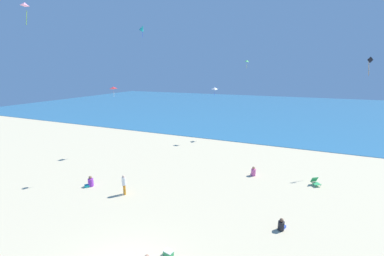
{
  "coord_description": "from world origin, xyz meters",
  "views": [
    {
      "loc": [
        5.85,
        -6.06,
        8.49
      ],
      "look_at": [
        0.0,
        7.87,
        4.93
      ],
      "focal_mm": 22.61,
      "sensor_mm": 36.0,
      "label": 1
    }
  ],
  "objects_px": {
    "kite_red": "(113,88)",
    "kite_white": "(215,88)",
    "person_5": "(281,225)",
    "kite_green": "(247,61)",
    "kite_pink": "(25,4)",
    "kite_teal": "(142,28)",
    "cooler_box": "(168,253)",
    "person_6": "(253,172)",
    "person_0": "(124,183)",
    "beach_chair_near_camera": "(315,182)",
    "person_4": "(90,182)",
    "kite_black": "(370,61)"
  },
  "relations": [
    {
      "from": "person_0",
      "to": "kite_red",
      "type": "distance_m",
      "value": 11.42
    },
    {
      "from": "person_4",
      "to": "kite_pink",
      "type": "relative_size",
      "value": 0.56
    },
    {
      "from": "kite_red",
      "to": "kite_green",
      "type": "bearing_deg",
      "value": 48.5
    },
    {
      "from": "kite_white",
      "to": "beach_chair_near_camera",
      "type": "bearing_deg",
      "value": -38.62
    },
    {
      "from": "person_5",
      "to": "kite_teal",
      "type": "bearing_deg",
      "value": 90.28
    },
    {
      "from": "person_5",
      "to": "beach_chair_near_camera",
      "type": "bearing_deg",
      "value": 4.83
    },
    {
      "from": "cooler_box",
      "to": "person_0",
      "type": "distance_m",
      "value": 6.93
    },
    {
      "from": "kite_green",
      "to": "kite_pink",
      "type": "xyz_separation_m",
      "value": [
        -11.4,
        -20.24,
        3.12
      ]
    },
    {
      "from": "person_0",
      "to": "kite_white",
      "type": "xyz_separation_m",
      "value": [
        1.6,
        15.5,
        5.65
      ]
    },
    {
      "from": "person_6",
      "to": "kite_teal",
      "type": "distance_m",
      "value": 14.77
    },
    {
      "from": "kite_teal",
      "to": "person_0",
      "type": "bearing_deg",
      "value": -76.76
    },
    {
      "from": "cooler_box",
      "to": "person_6",
      "type": "distance_m",
      "value": 10.99
    },
    {
      "from": "person_5",
      "to": "kite_red",
      "type": "distance_m",
      "value": 19.51
    },
    {
      "from": "beach_chair_near_camera",
      "to": "kite_white",
      "type": "height_order",
      "value": "kite_white"
    },
    {
      "from": "cooler_box",
      "to": "kite_teal",
      "type": "distance_m",
      "value": 16.11
    },
    {
      "from": "person_4",
      "to": "cooler_box",
      "type": "bearing_deg",
      "value": 104.45
    },
    {
      "from": "kite_black",
      "to": "person_0",
      "type": "bearing_deg",
      "value": -142.64
    },
    {
      "from": "cooler_box",
      "to": "person_5",
      "type": "height_order",
      "value": "person_5"
    },
    {
      "from": "person_4",
      "to": "kite_white",
      "type": "bearing_deg",
      "value": -158.42
    },
    {
      "from": "kite_white",
      "to": "kite_black",
      "type": "bearing_deg",
      "value": -12.91
    },
    {
      "from": "cooler_box",
      "to": "person_4",
      "type": "distance_m",
      "value": 9.67
    },
    {
      "from": "beach_chair_near_camera",
      "to": "kite_red",
      "type": "height_order",
      "value": "kite_red"
    },
    {
      "from": "person_4",
      "to": "kite_black",
      "type": "xyz_separation_m",
      "value": [
        19.16,
        12.21,
        8.99
      ]
    },
    {
      "from": "beach_chair_near_camera",
      "to": "kite_red",
      "type": "xyz_separation_m",
      "value": [
        -19.04,
        0.44,
        6.57
      ]
    },
    {
      "from": "cooler_box",
      "to": "person_0",
      "type": "xyz_separation_m",
      "value": [
        -5.64,
        3.98,
        0.7
      ]
    },
    {
      "from": "cooler_box",
      "to": "person_5",
      "type": "distance_m",
      "value": 6.31
    },
    {
      "from": "kite_white",
      "to": "person_5",
      "type": "bearing_deg",
      "value": -60.13
    },
    {
      "from": "kite_black",
      "to": "person_5",
      "type": "bearing_deg",
      "value": -114.67
    },
    {
      "from": "kite_white",
      "to": "kite_red",
      "type": "xyz_separation_m",
      "value": [
        -8.11,
        -8.29,
        0.37
      ]
    },
    {
      "from": "person_6",
      "to": "kite_red",
      "type": "bearing_deg",
      "value": 79.53
    },
    {
      "from": "kite_teal",
      "to": "cooler_box",
      "type": "bearing_deg",
      "value": -52.38
    },
    {
      "from": "person_5",
      "to": "kite_pink",
      "type": "distance_m",
      "value": 21.41
    },
    {
      "from": "person_6",
      "to": "kite_white",
      "type": "bearing_deg",
      "value": 27.0
    },
    {
      "from": "beach_chair_near_camera",
      "to": "kite_pink",
      "type": "bearing_deg",
      "value": -103.21
    },
    {
      "from": "person_5",
      "to": "kite_green",
      "type": "distance_m",
      "value": 22.55
    },
    {
      "from": "beach_chair_near_camera",
      "to": "kite_red",
      "type": "distance_m",
      "value": 20.14
    },
    {
      "from": "kite_green",
      "to": "kite_red",
      "type": "distance_m",
      "value": 16.94
    },
    {
      "from": "beach_chair_near_camera",
      "to": "kite_green",
      "type": "relative_size",
      "value": 0.8
    },
    {
      "from": "kite_red",
      "to": "kite_white",
      "type": "bearing_deg",
      "value": 45.65
    },
    {
      "from": "kite_red",
      "to": "kite_black",
      "type": "bearing_deg",
      "value": 12.52
    },
    {
      "from": "kite_teal",
      "to": "kite_green",
      "type": "bearing_deg",
      "value": 69.12
    },
    {
      "from": "beach_chair_near_camera",
      "to": "kite_black",
      "type": "distance_m",
      "value": 11.07
    },
    {
      "from": "cooler_box",
      "to": "kite_black",
      "type": "bearing_deg",
      "value": 57.39
    },
    {
      "from": "kite_green",
      "to": "kite_teal",
      "type": "height_order",
      "value": "kite_teal"
    },
    {
      "from": "person_4",
      "to": "kite_teal",
      "type": "bearing_deg",
      "value": -164.32
    },
    {
      "from": "kite_white",
      "to": "kite_green",
      "type": "distance_m",
      "value": 6.09
    },
    {
      "from": "kite_white",
      "to": "kite_teal",
      "type": "bearing_deg",
      "value": -104.34
    },
    {
      "from": "person_0",
      "to": "person_4",
      "type": "xyz_separation_m",
      "value": [
        -3.18,
        -0.0,
        -0.53
      ]
    },
    {
      "from": "kite_white",
      "to": "kite_green",
      "type": "relative_size",
      "value": 1.12
    },
    {
      "from": "person_0",
      "to": "kite_pink",
      "type": "height_order",
      "value": "kite_pink"
    }
  ]
}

